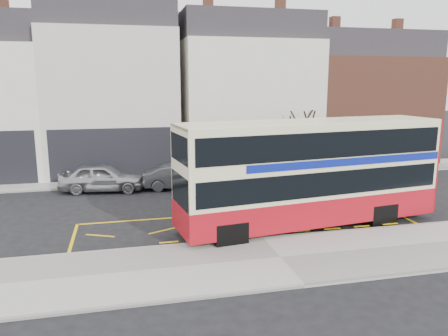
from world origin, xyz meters
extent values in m
plane|color=black|center=(0.00, 0.00, 0.00)|extent=(120.00, 120.00, 0.00)
cube|color=#A6A29D|center=(0.00, -2.30, 0.07)|extent=(40.00, 4.00, 0.15)
cube|color=gray|center=(0.00, -0.38, 0.07)|extent=(40.00, 0.15, 0.15)
cube|color=#A6A29D|center=(0.00, 11.00, 0.07)|extent=(50.00, 3.00, 0.15)
cube|color=brown|center=(-11.50, 14.00, 10.20)|extent=(0.60, 0.60, 1.20)
cube|color=beige|center=(-5.50, 15.00, 4.50)|extent=(8.00, 8.00, 9.00)
cube|color=#28262B|center=(-5.50, 15.00, 9.90)|extent=(8.00, 7.20, 1.80)
cube|color=black|center=(-5.50, 11.02, 1.60)|extent=(7.36, 0.06, 3.20)
cube|color=black|center=(-5.50, 11.04, 1.40)|extent=(5.60, 0.04, 2.00)
cube|color=silver|center=(3.50, 15.00, 4.25)|extent=(9.00, 8.00, 8.50)
cube|color=#28262B|center=(3.50, 15.00, 9.40)|extent=(9.00, 7.20, 1.80)
cube|color=brown|center=(0.80, 14.00, 10.70)|extent=(0.60, 0.60, 1.20)
cube|color=brown|center=(5.75, 14.00, 10.70)|extent=(0.60, 0.60, 1.20)
cube|color=#126627|center=(3.50, 11.02, 1.60)|extent=(8.28, 0.06, 3.20)
cube|color=black|center=(3.50, 11.04, 1.40)|extent=(6.30, 0.04, 2.00)
cube|color=brown|center=(12.50, 15.00, 3.75)|extent=(9.00, 8.00, 7.50)
cube|color=#28262B|center=(12.50, 15.00, 8.40)|extent=(9.00, 7.20, 1.80)
cube|color=brown|center=(9.80, 14.00, 9.70)|extent=(0.60, 0.60, 1.20)
cube|color=brown|center=(14.75, 14.00, 9.70)|extent=(0.60, 0.60, 1.20)
cube|color=black|center=(12.50, 11.02, 1.60)|extent=(8.28, 0.06, 3.20)
cube|color=black|center=(12.50, 11.04, 1.40)|extent=(6.30, 0.04, 2.00)
cube|color=beige|center=(2.38, 0.82, 2.36)|extent=(11.15, 3.88, 4.02)
cube|color=#9F0C18|center=(2.38, 0.82, 0.89)|extent=(11.19, 3.92, 1.09)
cube|color=#9F0C18|center=(7.77, 1.52, 2.36)|extent=(0.39, 2.51, 4.02)
cube|color=black|center=(2.38, 0.82, 2.08)|extent=(10.72, 3.88, 0.94)
cube|color=black|center=(2.38, 0.82, 3.57)|extent=(10.72, 3.88, 0.99)
cube|color=navy|center=(3.37, 0.94, 2.88)|extent=(8.99, 3.65, 0.30)
cube|color=black|center=(-3.01, 0.11, 1.84)|extent=(0.36, 2.27, 1.59)
cube|color=black|center=(-3.01, 0.11, 3.57)|extent=(0.36, 2.27, 0.99)
cube|color=black|center=(-3.00, 0.11, 2.78)|extent=(0.28, 1.73, 0.35)
cube|color=beige|center=(2.38, 0.82, 4.32)|extent=(11.13, 3.78, 0.12)
cylinder|color=black|center=(-1.31, -0.80, 0.50)|extent=(1.02, 0.40, 0.99)
cylinder|color=black|center=(-1.60, 1.42, 0.50)|extent=(1.02, 0.40, 0.99)
cylinder|color=black|center=(5.38, 0.08, 0.50)|extent=(1.02, 0.40, 0.99)
cylinder|color=black|center=(5.09, 2.30, 0.50)|extent=(1.02, 0.40, 0.99)
cube|color=black|center=(-1.77, -0.40, 1.75)|extent=(0.12, 0.12, 3.20)
cube|color=white|center=(-1.46, -0.44, 3.03)|extent=(0.58, 0.11, 0.47)
cube|color=white|center=(-1.77, -0.34, 2.18)|extent=(0.37, 0.08, 0.53)
imported|color=#A0A0A5|center=(-6.16, 8.80, 0.77)|extent=(4.71, 2.39, 1.54)
imported|color=#43454B|center=(-1.86, 8.30, 0.69)|extent=(4.41, 2.21, 1.39)
imported|color=white|center=(9.16, 9.10, 0.66)|extent=(4.85, 2.92, 1.32)
cylinder|color=#312116|center=(6.13, 10.63, 0.97)|extent=(0.24, 0.24, 1.93)
camera|label=1|loc=(-4.96, -15.24, 5.96)|focal=35.00mm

